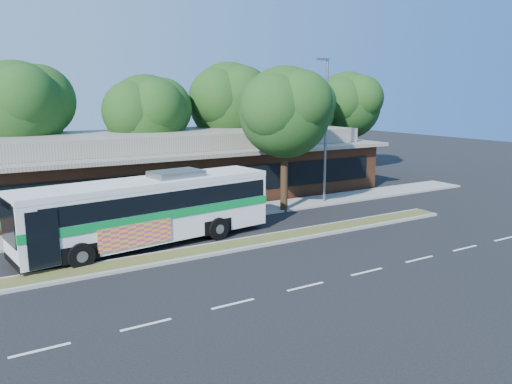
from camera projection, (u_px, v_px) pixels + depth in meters
ground at (239, 250)px, 22.38m from camera, size 120.00×120.00×0.00m
median_strip at (233, 245)px, 22.87m from camera, size 26.00×1.10×0.15m
sidewalk at (183, 219)px, 27.76m from camera, size 44.00×2.60×0.12m
plaza_building at (144, 168)px, 32.91m from camera, size 33.20×11.20×4.45m
lamp_post at (325, 127)px, 31.31m from camera, size 0.93×0.18×9.07m
tree_bg_b at (24, 106)px, 31.49m from camera, size 6.69×6.00×9.00m
tree_bg_c at (151, 113)px, 34.76m from camera, size 6.24×5.60×8.26m
tree_bg_d at (233, 101)px, 39.01m from camera, size 6.91×6.20×9.37m
tree_bg_e at (302, 109)px, 41.30m from camera, size 6.47×5.80×8.50m
tree_bg_f at (350, 104)px, 45.11m from camera, size 6.69×6.00×8.92m
transit_bus at (150, 206)px, 22.90m from camera, size 12.17×4.17×3.35m
sidewalk_tree at (289, 110)px, 29.02m from camera, size 5.90×5.29×8.52m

